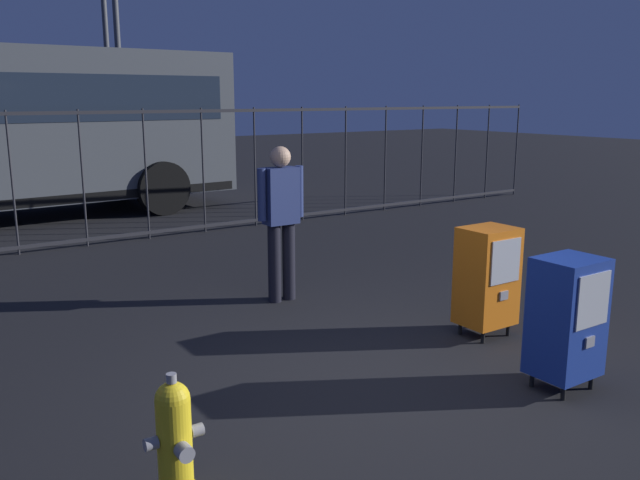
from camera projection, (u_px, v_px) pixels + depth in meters
name	position (u px, v px, depth m)	size (l,w,h in m)	color
ground_plane	(375.00, 387.00, 5.09)	(60.00, 60.00, 0.00)	black
fire_hydrant	(175.00, 442.00, 3.59)	(0.33, 0.32, 0.75)	yellow
newspaper_box_primary	(487.00, 276.00, 6.07)	(0.48, 0.42, 1.02)	black
newspaper_box_secondary	(567.00, 317.00, 4.95)	(0.48, 0.42, 1.02)	black
pedestrian	(281.00, 215.00, 7.05)	(0.55, 0.22, 1.67)	black
fence_barrier	(115.00, 176.00, 9.90)	(18.03, 0.04, 2.00)	#2D2D33
street_light_near_left	(116.00, 14.00, 15.43)	(0.32, 0.32, 6.98)	#4C4F54
street_light_near_right	(106.00, 33.00, 17.23)	(0.32, 0.32, 6.47)	#4C4F54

